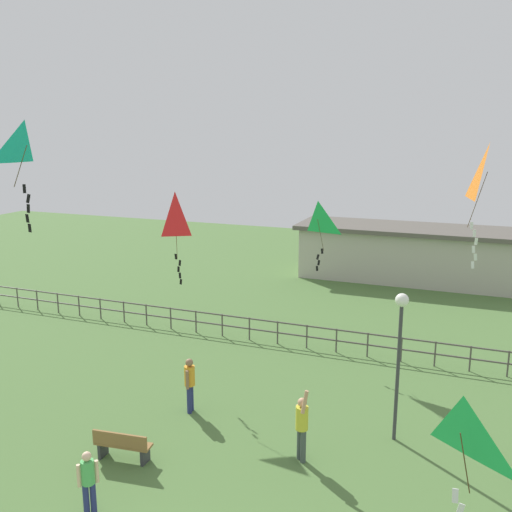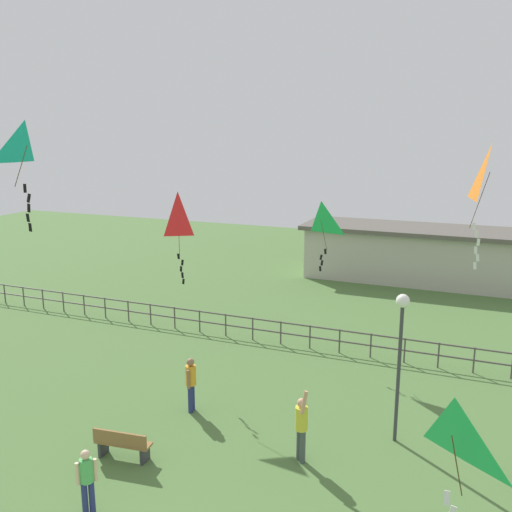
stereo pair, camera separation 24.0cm
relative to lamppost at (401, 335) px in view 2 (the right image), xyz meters
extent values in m
cylinder|color=#38383D|center=(0.00, 0.00, -1.14)|extent=(0.10, 0.10, 3.86)
sphere|color=white|center=(0.00, 0.00, 0.94)|extent=(0.36, 0.36, 0.36)
cube|color=olive|center=(-6.38, -3.55, -2.62)|extent=(1.54, 0.57, 0.06)
cube|color=olive|center=(-6.36, -3.73, -2.40)|extent=(1.50, 0.23, 0.36)
cube|color=#333338|center=(-6.98, -3.62, -2.85)|extent=(0.08, 0.36, 0.45)
cube|color=#333338|center=(-5.79, -3.48, -2.85)|extent=(0.08, 0.36, 0.45)
cylinder|color=navy|center=(-5.79, -5.58, -2.68)|extent=(0.13, 0.13, 0.78)
cylinder|color=navy|center=(-5.89, -5.69, -2.68)|extent=(0.13, 0.13, 0.78)
cylinder|color=#4CB259|center=(-5.84, -5.63, -2.01)|extent=(0.29, 0.29, 0.55)
sphere|color=beige|center=(-5.84, -5.63, -1.63)|extent=(0.21, 0.21, 0.21)
cylinder|color=beige|center=(-5.71, -5.49, -2.04)|extent=(0.09, 0.09, 0.53)
cylinder|color=beige|center=(-5.97, -5.77, -2.04)|extent=(0.09, 0.09, 0.53)
cylinder|color=#3F4C47|center=(-2.03, -1.97, -2.63)|extent=(0.15, 0.15, 0.88)
cylinder|color=#3F4C47|center=(-2.16, -1.85, -2.63)|extent=(0.15, 0.15, 0.88)
cylinder|color=gold|center=(-2.10, -1.91, -1.87)|extent=(0.32, 0.32, 0.62)
sphere|color=tan|center=(-2.10, -1.91, -1.44)|extent=(0.24, 0.24, 0.24)
cylinder|color=tan|center=(-1.98, -2.09, -1.32)|extent=(0.21, 0.22, 0.60)
cylinder|color=tan|center=(-2.25, -1.76, -1.91)|extent=(0.10, 0.10, 0.59)
cylinder|color=navy|center=(-5.98, -0.58, -2.64)|extent=(0.15, 0.15, 0.86)
cylinder|color=navy|center=(-5.96, -0.74, -2.64)|extent=(0.15, 0.15, 0.86)
cylinder|color=orange|center=(-5.97, -0.66, -1.90)|extent=(0.32, 0.32, 0.61)
sphere|color=#8C6647|center=(-5.97, -0.66, -1.48)|extent=(0.23, 0.23, 0.23)
cylinder|color=#8C6647|center=(-6.00, -0.45, -1.94)|extent=(0.09, 0.09, 0.58)
cylinder|color=#8C6647|center=(-5.94, -0.87, -1.94)|extent=(0.09, 0.09, 0.58)
pyramid|color=orange|center=(1.82, 1.73, 4.20)|extent=(0.59, 1.04, 1.51)
cylinder|color=#4C381E|center=(1.63, 1.69, 3.45)|extent=(0.40, 0.10, 1.51)
cube|color=white|center=(1.54, 1.65, 2.75)|extent=(0.09, 0.03, 0.20)
cube|color=white|center=(1.62, 1.69, 2.53)|extent=(0.09, 0.02, 0.20)
cube|color=white|center=(1.69, 1.72, 2.31)|extent=(0.09, 0.05, 0.20)
cube|color=white|center=(1.64, 1.70, 2.09)|extent=(0.10, 0.02, 0.20)
cube|color=white|center=(1.70, 1.73, 1.87)|extent=(0.11, 0.05, 0.21)
cube|color=white|center=(1.65, 1.70, 1.65)|extent=(0.10, 0.03, 0.21)
pyramid|color=#19B2B2|center=(-7.49, -4.83, 4.96)|extent=(0.70, 0.88, 0.93)
cylinder|color=#4C381E|center=(-7.76, -4.78, 4.50)|extent=(0.57, 0.11, 0.93)
cube|color=black|center=(-7.73, -4.76, 4.01)|extent=(0.09, 0.03, 0.20)
cube|color=black|center=(-7.67, -4.74, 3.79)|extent=(0.11, 0.04, 0.21)
cube|color=black|center=(-7.68, -4.74, 3.57)|extent=(0.10, 0.01, 0.20)
cube|color=black|center=(-7.72, -4.76, 3.35)|extent=(0.09, 0.04, 0.20)
cube|color=black|center=(-7.69, -4.75, 3.13)|extent=(0.10, 0.04, 0.20)
pyramid|color=#1EB759|center=(-3.73, 5.25, 2.10)|extent=(1.14, 0.78, 1.26)
cylinder|color=#4C381E|center=(-3.66, 5.50, 1.47)|extent=(0.15, 0.53, 1.26)
cube|color=black|center=(-3.60, 5.53, 0.85)|extent=(0.11, 0.05, 0.21)
cube|color=black|center=(-3.74, 5.47, 0.63)|extent=(0.12, 0.03, 0.21)
cube|color=black|center=(-3.71, 5.48, 0.41)|extent=(0.10, 0.03, 0.21)
cube|color=black|center=(-3.76, 5.46, 0.19)|extent=(0.09, 0.02, 0.20)
pyramid|color=#1EB759|center=(1.62, -7.38, 1.46)|extent=(1.02, 0.86, 1.01)
cylinder|color=#4C381E|center=(1.71, -7.25, 0.96)|extent=(0.21, 0.28, 1.01)
cube|color=white|center=(1.62, -7.30, 0.49)|extent=(0.09, 0.04, 0.20)
cube|color=white|center=(1.70, -7.26, 0.27)|extent=(0.12, 0.02, 0.21)
pyramid|color=red|center=(-7.77, 1.97, 2.52)|extent=(0.93, 0.90, 1.41)
cylinder|color=#4C381E|center=(-7.61, 1.70, 1.81)|extent=(0.33, 0.55, 1.41)
cube|color=black|center=(-7.65, 1.69, 1.12)|extent=(0.08, 0.05, 0.20)
cube|color=black|center=(-7.53, 1.74, 0.90)|extent=(0.10, 0.02, 0.21)
cube|color=black|center=(-7.58, 1.72, 0.68)|extent=(0.10, 0.02, 0.21)
cube|color=black|center=(-7.54, 1.74, 0.46)|extent=(0.11, 0.04, 0.21)
cube|color=black|center=(-7.52, 1.75, 0.24)|extent=(0.12, 0.04, 0.21)
cylinder|color=#4C4742|center=(-19.81, 5.52, -2.60)|extent=(0.06, 0.06, 0.95)
cylinder|color=#4C4742|center=(-18.61, 5.52, -2.60)|extent=(0.06, 0.06, 0.95)
cylinder|color=#4C4742|center=(-17.41, 5.52, -2.60)|extent=(0.06, 0.06, 0.95)
cylinder|color=#4C4742|center=(-16.19, 5.52, -2.60)|extent=(0.06, 0.06, 0.95)
cylinder|color=#4C4742|center=(-14.98, 5.52, -2.60)|extent=(0.06, 0.06, 0.95)
cylinder|color=#4C4742|center=(-13.80, 5.52, -2.60)|extent=(0.06, 0.06, 0.95)
cylinder|color=#4C4742|center=(-12.55, 5.52, -2.60)|extent=(0.06, 0.06, 0.95)
cylinder|color=#4C4742|center=(-11.39, 5.52, -2.60)|extent=(0.06, 0.06, 0.95)
cylinder|color=#4C4742|center=(-10.18, 5.52, -2.60)|extent=(0.06, 0.06, 0.95)
cylinder|color=#4C4742|center=(-8.97, 5.52, -2.60)|extent=(0.06, 0.06, 0.95)
cylinder|color=#4C4742|center=(-7.75, 5.52, -2.60)|extent=(0.06, 0.06, 0.95)
cylinder|color=#4C4742|center=(-6.54, 5.52, -2.60)|extent=(0.06, 0.06, 0.95)
cylinder|color=#4C4742|center=(-5.33, 5.52, -2.60)|extent=(0.06, 0.06, 0.95)
cylinder|color=#4C4742|center=(-4.12, 5.52, -2.60)|extent=(0.06, 0.06, 0.95)
cylinder|color=#4C4742|center=(-2.94, 5.52, -2.60)|extent=(0.06, 0.06, 0.95)
cylinder|color=#4C4742|center=(-1.75, 5.52, -2.60)|extent=(0.06, 0.06, 0.95)
cylinder|color=#4C4742|center=(-0.51, 5.52, -2.60)|extent=(0.06, 0.06, 0.95)
cylinder|color=#4C4742|center=(0.68, 5.52, -2.60)|extent=(0.06, 0.06, 0.95)
cylinder|color=#4C4742|center=(1.86, 5.52, -2.60)|extent=(0.06, 0.06, 0.95)
cylinder|color=#4C4742|center=(3.09, 5.52, -2.60)|extent=(0.06, 0.06, 0.95)
cube|color=#4C4742|center=(-3.01, 5.52, -2.16)|extent=(36.00, 0.05, 0.05)
cube|color=#4C4742|center=(-3.01, 5.52, -2.60)|extent=(36.00, 0.05, 0.05)
cube|color=#B7B2A3|center=(-1.35, 17.52, -1.66)|extent=(12.52, 3.58, 2.83)
cube|color=#59544C|center=(-1.35, 17.52, -0.13)|extent=(13.12, 4.18, 0.24)
camera|label=1|loc=(1.54, -14.44, 5.27)|focal=39.36mm
camera|label=2|loc=(1.76, -14.35, 5.27)|focal=39.36mm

